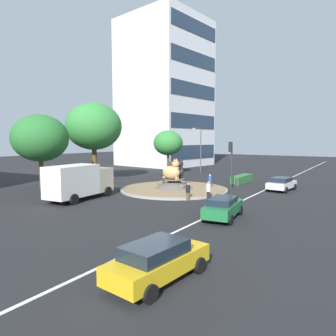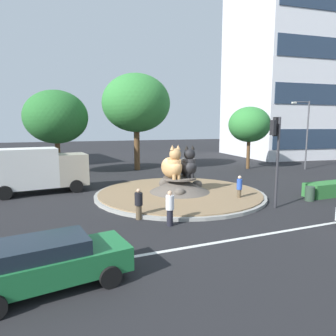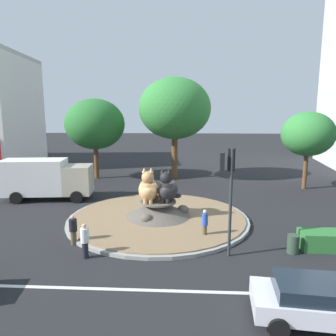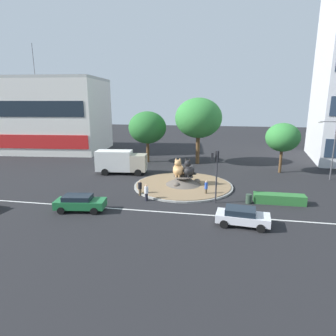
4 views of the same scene
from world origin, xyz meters
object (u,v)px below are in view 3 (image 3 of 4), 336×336
(pedestrian_blue_shirt, at_px, (205,223))
(third_tree_left, at_px, (175,109))
(traffic_light_mast, at_px, (229,178))
(delivery_box_truck, at_px, (46,178))
(litter_bin, at_px, (293,244))
(pedestrian_white_shirt, at_px, (85,240))
(second_tree_near_tower, at_px, (308,134))
(cat_statue_black, at_px, (168,189))
(broadleaf_tree_behind_island, at_px, (95,124))
(pedestrian_black_shirt, at_px, (73,229))
(parked_car_right, at_px, (317,301))
(cat_statue_calico, at_px, (148,189))

(pedestrian_blue_shirt, bearing_deg, third_tree_left, -80.03)
(traffic_light_mast, relative_size, delivery_box_truck, 0.74)
(traffic_light_mast, relative_size, third_tree_left, 0.51)
(third_tree_left, relative_size, litter_bin, 11.11)
(pedestrian_white_shirt, height_order, delivery_box_truck, delivery_box_truck)
(second_tree_near_tower, bearing_deg, traffic_light_mast, -122.09)
(cat_statue_black, relative_size, broadleaf_tree_behind_island, 0.27)
(second_tree_near_tower, xyz_separation_m, delivery_box_truck, (-21.11, -4.52, -3.11))
(pedestrian_black_shirt, height_order, pedestrian_white_shirt, pedestrian_white_shirt)
(pedestrian_blue_shirt, bearing_deg, broadleaf_tree_behind_island, -54.27)
(cat_statue_black, relative_size, pedestrian_black_shirt, 1.39)
(third_tree_left, distance_m, parked_car_right, 23.47)
(traffic_light_mast, xyz_separation_m, pedestrian_black_shirt, (-7.64, 0.81, -2.92))
(broadleaf_tree_behind_island, relative_size, pedestrian_white_shirt, 4.79)
(litter_bin, bearing_deg, delivery_box_truck, 151.42)
(second_tree_near_tower, height_order, pedestrian_white_shirt, second_tree_near_tower)
(cat_statue_black, xyz_separation_m, pedestrian_white_shirt, (-3.53, -5.41, -1.14))
(pedestrian_blue_shirt, distance_m, parked_car_right, 7.38)
(cat_statue_calico, relative_size, traffic_light_mast, 0.45)
(pedestrian_blue_shirt, distance_m, delivery_box_truck, 13.70)
(pedestrian_white_shirt, bearing_deg, traffic_light_mast, -7.31)
(broadleaf_tree_behind_island, height_order, pedestrian_black_shirt, broadleaf_tree_behind_island)
(cat_statue_black, xyz_separation_m, pedestrian_blue_shirt, (2.13, -2.84, -1.16))
(traffic_light_mast, distance_m, second_tree_near_tower, 16.01)
(cat_statue_black, height_order, parked_car_right, cat_statue_black)
(traffic_light_mast, height_order, pedestrian_blue_shirt, traffic_light_mast)
(cat_statue_black, relative_size, parked_car_right, 0.51)
(broadleaf_tree_behind_island, bearing_deg, parked_car_right, -58.82)
(third_tree_left, xyz_separation_m, pedestrian_black_shirt, (-4.61, -16.45, -6.18))
(pedestrian_blue_shirt, bearing_deg, traffic_light_mast, 117.84)
(broadleaf_tree_behind_island, distance_m, pedestrian_white_shirt, 18.72)
(broadleaf_tree_behind_island, height_order, third_tree_left, third_tree_left)
(traffic_light_mast, bearing_deg, litter_bin, -86.16)
(parked_car_right, bearing_deg, cat_statue_calico, 130.29)
(traffic_light_mast, relative_size, pedestrian_black_shirt, 3.28)
(second_tree_near_tower, height_order, delivery_box_truck, second_tree_near_tower)
(delivery_box_truck, distance_m, litter_bin, 18.06)
(cat_statue_calico, bearing_deg, pedestrian_black_shirt, -46.08)
(cat_statue_black, xyz_separation_m, pedestrian_black_shirt, (-4.59, -3.96, -1.21))
(cat_statue_calico, bearing_deg, second_tree_near_tower, 120.37)
(cat_statue_black, height_order, second_tree_near_tower, second_tree_near_tower)
(broadleaf_tree_behind_island, bearing_deg, pedestrian_blue_shirt, -56.40)
(second_tree_near_tower, xyz_separation_m, litter_bin, (-5.29, -13.14, -4.34))
(cat_statue_calico, height_order, pedestrian_black_shirt, cat_statue_calico)
(broadleaf_tree_behind_island, height_order, delivery_box_truck, broadleaf_tree_behind_island)
(pedestrian_blue_shirt, height_order, parked_car_right, pedestrian_blue_shirt)
(broadleaf_tree_behind_island, xyz_separation_m, pedestrian_blue_shirt, (9.99, -15.05, -4.60))
(second_tree_near_tower, distance_m, pedestrian_black_shirt, 20.93)
(third_tree_left, height_order, pedestrian_black_shirt, third_tree_left)
(pedestrian_white_shirt, bearing_deg, cat_statue_black, 43.97)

